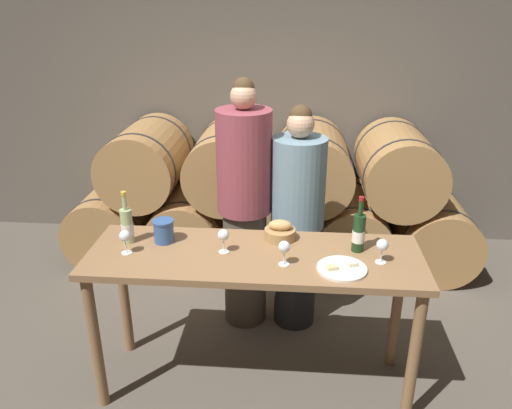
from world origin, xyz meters
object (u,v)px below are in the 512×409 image
(blue_crock, at_px, (164,230))
(wine_glass_center, at_px, (284,248))
(tasting_table, at_px, (254,273))
(person_left, at_px, (245,207))
(wine_glass_far_left, at_px, (125,237))
(person_right, at_px, (297,221))
(bread_basket, at_px, (280,232))
(cheese_plate, at_px, (342,268))
(wine_bottle_red, at_px, (359,232))
(wine_bottle_white, at_px, (127,225))
(wine_glass_right, at_px, (382,246))
(wine_glass_left, at_px, (223,236))

(blue_crock, relative_size, wine_glass_center, 0.97)
(tasting_table, relative_size, wine_glass_center, 13.43)
(blue_crock, bearing_deg, tasting_table, -11.41)
(person_left, xyz_separation_m, wine_glass_far_left, (-0.59, -0.73, 0.12))
(wine_glass_far_left, xyz_separation_m, wine_glass_center, (0.89, -0.06, 0.00))
(person_right, bearing_deg, blue_crock, -143.82)
(blue_crock, relative_size, bread_basket, 0.74)
(person_left, height_order, cheese_plate, person_left)
(wine_glass_far_left, bearing_deg, wine_bottle_red, 6.02)
(wine_bottle_red, height_order, wine_bottle_white, wine_bottle_red)
(person_left, relative_size, wine_glass_right, 12.70)
(person_left, distance_m, person_right, 0.38)
(person_left, bearing_deg, wine_glass_right, -41.42)
(person_left, bearing_deg, wine_glass_far_left, -129.10)
(blue_crock, xyz_separation_m, wine_glass_left, (0.37, -0.10, 0.03))
(person_left, distance_m, bread_basket, 0.56)
(bread_basket, relative_size, cheese_plate, 0.69)
(wine_glass_left, height_order, wine_glass_center, same)
(cheese_plate, bearing_deg, wine_bottle_red, 65.24)
(tasting_table, height_order, person_left, person_left)
(person_left, distance_m, wine_glass_far_left, 0.95)
(cheese_plate, bearing_deg, bread_basket, 135.56)
(wine_bottle_white, height_order, wine_glass_center, wine_bottle_white)
(blue_crock, relative_size, cheese_plate, 0.51)
(bread_basket, distance_m, wine_glass_center, 0.31)
(person_right, height_order, wine_glass_far_left, person_right)
(wine_bottle_white, relative_size, wine_glass_right, 2.27)
(wine_glass_left, bearing_deg, person_left, 85.83)
(person_right, distance_m, wine_glass_left, 0.82)
(tasting_table, distance_m, bread_basket, 0.30)
(wine_glass_far_left, bearing_deg, blue_crock, 41.86)
(wine_glass_far_left, xyz_separation_m, wine_glass_right, (1.42, 0.01, 0.00))
(bread_basket, distance_m, wine_glass_right, 0.61)
(wine_glass_far_left, distance_m, wine_glass_right, 1.42)
(wine_glass_right, bearing_deg, blue_crock, 173.07)
(person_left, distance_m, cheese_plate, 1.02)
(tasting_table, height_order, wine_glass_left, wine_glass_left)
(cheese_plate, bearing_deg, wine_glass_center, 174.32)
(wine_glass_far_left, bearing_deg, bread_basket, 16.05)
(person_right, distance_m, cheese_plate, 0.86)
(cheese_plate, relative_size, wine_glass_center, 1.89)
(wine_glass_left, bearing_deg, wine_glass_center, -18.55)
(tasting_table, relative_size, person_left, 1.06)
(cheese_plate, bearing_deg, tasting_table, 163.96)
(person_right, relative_size, blue_crock, 11.83)
(wine_bottle_red, distance_m, wine_glass_center, 0.46)
(cheese_plate, height_order, wine_glass_far_left, wine_glass_far_left)
(wine_glass_far_left, relative_size, wine_glass_center, 1.00)
(tasting_table, distance_m, blue_crock, 0.59)
(wine_bottle_red, xyz_separation_m, wine_glass_left, (-0.76, -0.08, -0.01))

